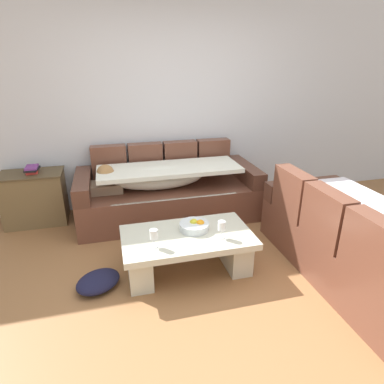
# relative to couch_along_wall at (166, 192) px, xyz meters

# --- Properties ---
(ground_plane) EXTENTS (14.00, 14.00, 0.00)m
(ground_plane) POSITION_rel_couch_along_wall_xyz_m (0.18, -1.62, -0.33)
(ground_plane) COLOR #94623A
(back_wall) EXTENTS (9.00, 0.10, 2.70)m
(back_wall) POSITION_rel_couch_along_wall_xyz_m (0.18, 0.53, 1.02)
(back_wall) COLOR silver
(back_wall) RESTS_ON ground_plane
(couch_along_wall) EXTENTS (2.21, 0.92, 0.88)m
(couch_along_wall) POSITION_rel_couch_along_wall_xyz_m (0.00, 0.00, 0.00)
(couch_along_wall) COLOR brown
(couch_along_wall) RESTS_ON ground_plane
(couch_near_window) EXTENTS (0.92, 1.98, 0.88)m
(couch_near_window) POSITION_rel_couch_along_wall_xyz_m (1.43, -1.69, 0.00)
(couch_near_window) COLOR brown
(couch_near_window) RESTS_ON ground_plane
(coffee_table) EXTENTS (1.20, 0.68, 0.38)m
(coffee_table) POSITION_rel_couch_along_wall_xyz_m (-0.03, -1.21, -0.09)
(coffee_table) COLOR beige
(coffee_table) RESTS_ON ground_plane
(fruit_bowl) EXTENTS (0.28, 0.28, 0.10)m
(fruit_bowl) POSITION_rel_couch_along_wall_xyz_m (0.06, -1.14, 0.09)
(fruit_bowl) COLOR silver
(fruit_bowl) RESTS_ON coffee_table
(wine_glass_near_left) EXTENTS (0.07, 0.07, 0.17)m
(wine_glass_near_left) POSITION_rel_couch_along_wall_xyz_m (-0.35, -1.35, 0.16)
(wine_glass_near_left) COLOR silver
(wine_glass_near_left) RESTS_ON coffee_table
(wine_glass_near_right) EXTENTS (0.07, 0.07, 0.17)m
(wine_glass_near_right) POSITION_rel_couch_along_wall_xyz_m (0.26, -1.35, 0.16)
(wine_glass_near_right) COLOR silver
(wine_glass_near_right) RESTS_ON coffee_table
(side_cabinet) EXTENTS (0.72, 0.44, 0.64)m
(side_cabinet) POSITION_rel_couch_along_wall_xyz_m (-1.58, 0.23, -0.01)
(side_cabinet) COLOR brown
(side_cabinet) RESTS_ON ground_plane
(book_stack_on_cabinet) EXTENTS (0.16, 0.22, 0.08)m
(book_stack_on_cabinet) POSITION_rel_couch_along_wall_xyz_m (-1.55, 0.23, 0.35)
(book_stack_on_cabinet) COLOR red
(book_stack_on_cabinet) RESTS_ON side_cabinet
(crumpled_garment) EXTENTS (0.51, 0.49, 0.12)m
(crumpled_garment) POSITION_rel_couch_along_wall_xyz_m (-0.85, -1.28, -0.27)
(crumpled_garment) COLOR #191933
(crumpled_garment) RESTS_ON ground_plane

